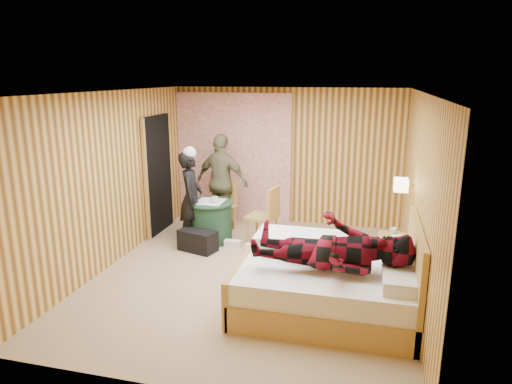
% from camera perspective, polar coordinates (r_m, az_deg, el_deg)
% --- Properties ---
extents(floor, '(4.20, 5.00, 0.01)m').
position_cam_1_polar(floor, '(6.49, -0.43, -10.25)').
color(floor, tan).
rests_on(floor, ground).
extents(ceiling, '(4.20, 5.00, 0.01)m').
position_cam_1_polar(ceiling, '(5.91, -0.48, 12.37)').
color(ceiling, silver).
rests_on(ceiling, wall_back).
extents(wall_back, '(4.20, 0.02, 2.50)m').
position_cam_1_polar(wall_back, '(8.47, 3.82, 4.46)').
color(wall_back, '#EFBB5B').
rests_on(wall_back, floor).
extents(wall_left, '(0.02, 5.00, 2.50)m').
position_cam_1_polar(wall_left, '(6.90, -17.59, 1.51)').
color(wall_left, '#EFBB5B').
rests_on(wall_left, floor).
extents(wall_right, '(0.02, 5.00, 2.50)m').
position_cam_1_polar(wall_right, '(5.93, 19.60, -0.71)').
color(wall_right, '#EFBB5B').
rests_on(wall_right, floor).
extents(curtain, '(2.20, 0.08, 2.40)m').
position_cam_1_polar(curtain, '(8.65, -2.82, 4.34)').
color(curtain, white).
rests_on(curtain, floor).
extents(doorway, '(0.06, 0.90, 2.05)m').
position_cam_1_polar(doorway, '(8.12, -12.12, 2.12)').
color(doorway, black).
rests_on(doorway, floor).
extents(wall_lamp, '(0.26, 0.24, 0.16)m').
position_cam_1_polar(wall_lamp, '(6.34, 17.71, 0.86)').
color(wall_lamp, gold).
rests_on(wall_lamp, wall_right).
extents(bed, '(2.07, 1.63, 1.12)m').
position_cam_1_polar(bed, '(5.58, 9.18, -11.12)').
color(bed, tan).
rests_on(bed, floor).
extents(nightstand, '(0.41, 0.56, 0.54)m').
position_cam_1_polar(nightstand, '(6.68, 16.64, -7.56)').
color(nightstand, tan).
rests_on(nightstand, floor).
extents(round_table, '(0.77, 0.77, 0.68)m').
position_cam_1_polar(round_table, '(7.68, -5.70, -3.60)').
color(round_table, '#20452F').
rests_on(round_table, floor).
extents(chair_far, '(0.55, 0.55, 0.93)m').
position_cam_1_polar(chair_far, '(8.17, -4.09, -1.03)').
color(chair_far, tan).
rests_on(chair_far, floor).
extents(chair_near, '(0.52, 0.52, 0.98)m').
position_cam_1_polar(chair_near, '(7.37, 1.39, -2.48)').
color(chair_near, tan).
rests_on(chair_near, floor).
extents(duffel_bag, '(0.66, 0.47, 0.34)m').
position_cam_1_polar(duffel_bag, '(7.32, -7.29, -6.05)').
color(duffel_bag, black).
rests_on(duffel_bag, floor).
extents(sneaker_left, '(0.30, 0.16, 0.13)m').
position_cam_1_polar(sneaker_left, '(7.23, -0.22, -7.06)').
color(sneaker_left, silver).
rests_on(sneaker_left, floor).
extents(sneaker_right, '(0.27, 0.11, 0.12)m').
position_cam_1_polar(sneaker_right, '(7.44, -2.93, -6.48)').
color(sneaker_right, silver).
rests_on(sneaker_right, floor).
extents(woman_standing, '(0.49, 0.63, 1.53)m').
position_cam_1_polar(woman_standing, '(7.51, -8.12, -0.73)').
color(woman_standing, black).
rests_on(woman_standing, floor).
extents(man_at_table, '(1.08, 0.62, 1.72)m').
position_cam_1_polar(man_at_table, '(8.13, -4.26, 1.24)').
color(man_at_table, '#6D6B49').
rests_on(man_at_table, floor).
extents(man_on_bed, '(0.86, 0.67, 1.77)m').
position_cam_1_polar(man_on_bed, '(5.11, 9.55, -5.47)').
color(man_on_bed, '#620917').
rests_on(man_on_bed, bed).
extents(book_lower, '(0.22, 0.26, 0.02)m').
position_cam_1_polar(book_lower, '(6.54, 16.83, -5.51)').
color(book_lower, silver).
rests_on(book_lower, nightstand).
extents(book_upper, '(0.25, 0.27, 0.02)m').
position_cam_1_polar(book_upper, '(6.53, 16.84, -5.35)').
color(book_upper, silver).
rests_on(book_upper, nightstand).
extents(cup_nightstand, '(0.12, 0.12, 0.09)m').
position_cam_1_polar(cup_nightstand, '(6.69, 16.79, -4.71)').
color(cup_nightstand, silver).
rests_on(cup_nightstand, nightstand).
extents(cup_table, '(0.14, 0.14, 0.10)m').
position_cam_1_polar(cup_table, '(7.49, -5.19, -0.96)').
color(cup_table, silver).
rests_on(cup_table, round_table).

